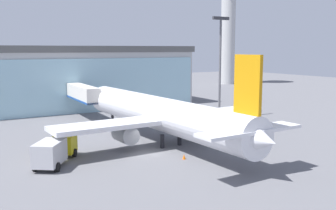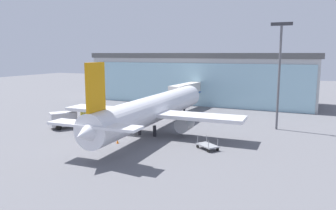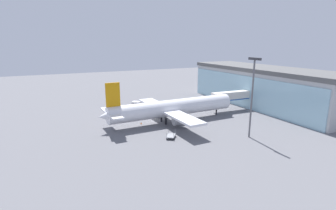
{
  "view_description": "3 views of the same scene",
  "coord_description": "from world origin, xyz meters",
  "px_view_note": "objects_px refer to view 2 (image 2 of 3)",
  "views": [
    {
      "loc": [
        -20.22,
        -37.39,
        11.57
      ],
      "look_at": [
        5.37,
        4.58,
        4.5
      ],
      "focal_mm": 42.0,
      "sensor_mm": 36.0,
      "label": 1
    },
    {
      "loc": [
        25.71,
        -40.26,
        12.0
      ],
      "look_at": [
        5.4,
        5.55,
        4.08
      ],
      "focal_mm": 35.0,
      "sensor_mm": 36.0,
      "label": 2
    },
    {
      "loc": [
        60.49,
        -25.15,
        19.58
      ],
      "look_at": [
        3.59,
        2.75,
        4.44
      ],
      "focal_mm": 28.0,
      "sensor_mm": 36.0,
      "label": 3
    }
  ],
  "objects_px": {
    "baggage_cart": "(207,145)",
    "jet_bridge": "(188,90)",
    "safety_cone_wingtip": "(77,124)",
    "safety_cone_nose": "(118,141)",
    "apron_light_mast": "(280,66)",
    "airplane": "(153,109)",
    "catering_truck": "(72,119)"
  },
  "relations": [
    {
      "from": "airplane",
      "to": "catering_truck",
      "type": "height_order",
      "value": "airplane"
    },
    {
      "from": "baggage_cart",
      "to": "safety_cone_wingtip",
      "type": "relative_size",
      "value": 5.83
    },
    {
      "from": "apron_light_mast",
      "to": "catering_truck",
      "type": "bearing_deg",
      "value": -158.43
    },
    {
      "from": "jet_bridge",
      "to": "baggage_cart",
      "type": "height_order",
      "value": "jet_bridge"
    },
    {
      "from": "safety_cone_nose",
      "to": "airplane",
      "type": "bearing_deg",
      "value": 77.66
    },
    {
      "from": "jet_bridge",
      "to": "catering_truck",
      "type": "relative_size",
      "value": 2.07
    },
    {
      "from": "safety_cone_nose",
      "to": "apron_light_mast",
      "type": "bearing_deg",
      "value": 43.03
    },
    {
      "from": "jet_bridge",
      "to": "apron_light_mast",
      "type": "bearing_deg",
      "value": -119.16
    },
    {
      "from": "jet_bridge",
      "to": "baggage_cart",
      "type": "relative_size",
      "value": 4.65
    },
    {
      "from": "jet_bridge",
      "to": "apron_light_mast",
      "type": "height_order",
      "value": "apron_light_mast"
    },
    {
      "from": "safety_cone_nose",
      "to": "catering_truck",
      "type": "bearing_deg",
      "value": 156.53
    },
    {
      "from": "apron_light_mast",
      "to": "catering_truck",
      "type": "distance_m",
      "value": 34.22
    },
    {
      "from": "baggage_cart",
      "to": "jet_bridge",
      "type": "bearing_deg",
      "value": -29.35
    },
    {
      "from": "jet_bridge",
      "to": "baggage_cart",
      "type": "xyz_separation_m",
      "value": [
        12.92,
        -27.58,
        -3.73
      ]
    },
    {
      "from": "jet_bridge",
      "to": "safety_cone_wingtip",
      "type": "bearing_deg",
      "value": 157.42
    },
    {
      "from": "airplane",
      "to": "catering_truck",
      "type": "bearing_deg",
      "value": 97.62
    },
    {
      "from": "safety_cone_nose",
      "to": "safety_cone_wingtip",
      "type": "distance_m",
      "value": 13.82
    },
    {
      "from": "jet_bridge",
      "to": "safety_cone_wingtip",
      "type": "xyz_separation_m",
      "value": [
        -11.15,
        -23.28,
        -3.96
      ]
    },
    {
      "from": "apron_light_mast",
      "to": "airplane",
      "type": "relative_size",
      "value": 0.45
    },
    {
      "from": "jet_bridge",
      "to": "safety_cone_wingtip",
      "type": "relative_size",
      "value": 27.15
    },
    {
      "from": "baggage_cart",
      "to": "safety_cone_nose",
      "type": "height_order",
      "value": "baggage_cart"
    },
    {
      "from": "catering_truck",
      "to": "safety_cone_wingtip",
      "type": "xyz_separation_m",
      "value": [
        -0.04,
        1.3,
        -1.19
      ]
    },
    {
      "from": "safety_cone_wingtip",
      "to": "safety_cone_nose",
      "type": "bearing_deg",
      "value": -28.34
    },
    {
      "from": "airplane",
      "to": "baggage_cart",
      "type": "relative_size",
      "value": 11.54
    },
    {
      "from": "baggage_cart",
      "to": "apron_light_mast",
      "type": "bearing_deg",
      "value": -78.51
    },
    {
      "from": "baggage_cart",
      "to": "safety_cone_wingtip",
      "type": "bearing_deg",
      "value": 25.41
    },
    {
      "from": "catering_truck",
      "to": "safety_cone_wingtip",
      "type": "distance_m",
      "value": 1.76
    },
    {
      "from": "jet_bridge",
      "to": "safety_cone_nose",
      "type": "height_order",
      "value": "jet_bridge"
    },
    {
      "from": "jet_bridge",
      "to": "airplane",
      "type": "relative_size",
      "value": 0.4
    },
    {
      "from": "apron_light_mast",
      "to": "catering_truck",
      "type": "height_order",
      "value": "apron_light_mast"
    },
    {
      "from": "airplane",
      "to": "apron_light_mast",
      "type": "bearing_deg",
      "value": -61.21
    },
    {
      "from": "airplane",
      "to": "baggage_cart",
      "type": "bearing_deg",
      "value": -118.48
    }
  ]
}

